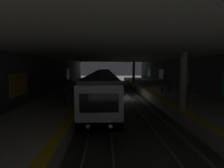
{
  "coord_description": "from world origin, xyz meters",
  "views": [
    {
      "loc": [
        -25.61,
        1.85,
        4.5
      ],
      "look_at": [
        2.42,
        0.79,
        1.75
      ],
      "focal_mm": 29.43,
      "sensor_mm": 36.0,
      "label": 1
    }
  ],
  "objects_px": {
    "bench_right_mid": "(58,87)",
    "bench_right_far": "(72,81)",
    "metro_train": "(103,81)",
    "bench_left_mid": "(159,81)",
    "pillar_far": "(134,72)",
    "backpack_on_floor": "(71,89)",
    "person_walking_mid": "(169,85)",
    "bench_right_near": "(41,94)",
    "suitcase_rolling": "(162,90)",
    "pillar_near": "(183,81)",
    "person_waiting_near": "(66,96)",
    "person_standing_far": "(80,78)",
    "trash_bin": "(54,92)"
  },
  "relations": [
    {
      "from": "person_standing_far",
      "to": "bench_right_near",
      "type": "bearing_deg",
      "value": 175.32
    },
    {
      "from": "metro_train",
      "to": "bench_left_mid",
      "type": "distance_m",
      "value": 11.82
    },
    {
      "from": "bench_right_near",
      "to": "bench_right_mid",
      "type": "height_order",
      "value": "same"
    },
    {
      "from": "bench_left_mid",
      "to": "person_standing_far",
      "type": "bearing_deg",
      "value": 79.89
    },
    {
      "from": "metro_train",
      "to": "person_walking_mid",
      "type": "bearing_deg",
      "value": -122.26
    },
    {
      "from": "metro_train",
      "to": "pillar_far",
      "type": "bearing_deg",
      "value": -34.81
    },
    {
      "from": "metro_train",
      "to": "person_walking_mid",
      "type": "xyz_separation_m",
      "value": [
        -5.69,
        -9.02,
        -0.05
      ]
    },
    {
      "from": "person_waiting_near",
      "to": "backpack_on_floor",
      "type": "bearing_deg",
      "value": 8.22
    },
    {
      "from": "pillar_near",
      "to": "person_waiting_near",
      "type": "height_order",
      "value": "pillar_near"
    },
    {
      "from": "backpack_on_floor",
      "to": "bench_right_mid",
      "type": "bearing_deg",
      "value": 79.33
    },
    {
      "from": "bench_left_mid",
      "to": "person_walking_mid",
      "type": "distance_m",
      "value": 10.76
    },
    {
      "from": "backpack_on_floor",
      "to": "trash_bin",
      "type": "bearing_deg",
      "value": 166.74
    },
    {
      "from": "metro_train",
      "to": "backpack_on_floor",
      "type": "bearing_deg",
      "value": 132.52
    },
    {
      "from": "pillar_near",
      "to": "bench_right_mid",
      "type": "relative_size",
      "value": 2.68
    },
    {
      "from": "pillar_near",
      "to": "bench_left_mid",
      "type": "relative_size",
      "value": 2.68
    },
    {
      "from": "bench_right_far",
      "to": "suitcase_rolling",
      "type": "xyz_separation_m",
      "value": [
        -13.24,
        -14.21,
        -0.18
      ]
    },
    {
      "from": "person_walking_mid",
      "to": "bench_left_mid",
      "type": "bearing_deg",
      "value": -9.18
    },
    {
      "from": "bench_left_mid",
      "to": "person_standing_far",
      "type": "distance_m",
      "value": 15.8
    },
    {
      "from": "pillar_far",
      "to": "metro_train",
      "type": "distance_m",
      "value": 11.55
    },
    {
      "from": "pillar_far",
      "to": "bench_right_near",
      "type": "relative_size",
      "value": 2.68
    },
    {
      "from": "pillar_near",
      "to": "trash_bin",
      "type": "distance_m",
      "value": 14.18
    },
    {
      "from": "bench_left_mid",
      "to": "backpack_on_floor",
      "type": "bearing_deg",
      "value": 120.73
    },
    {
      "from": "person_waiting_near",
      "to": "suitcase_rolling",
      "type": "height_order",
      "value": "person_waiting_near"
    },
    {
      "from": "bench_left_mid",
      "to": "bench_right_mid",
      "type": "height_order",
      "value": "same"
    },
    {
      "from": "person_standing_far",
      "to": "suitcase_rolling",
      "type": "distance_m",
      "value": 18.89
    },
    {
      "from": "pillar_near",
      "to": "backpack_on_floor",
      "type": "bearing_deg",
      "value": 43.56
    },
    {
      "from": "bench_right_mid",
      "to": "trash_bin",
      "type": "relative_size",
      "value": 2.0
    },
    {
      "from": "pillar_far",
      "to": "metro_train",
      "type": "bearing_deg",
      "value": 145.19
    },
    {
      "from": "pillar_near",
      "to": "pillar_far",
      "type": "distance_m",
      "value": 25.21
    },
    {
      "from": "pillar_far",
      "to": "bench_right_far",
      "type": "height_order",
      "value": "pillar_far"
    },
    {
      "from": "bench_left_mid",
      "to": "person_walking_mid",
      "type": "xyz_separation_m",
      "value": [
        -10.61,
        1.72,
        0.4
      ]
    },
    {
      "from": "bench_right_far",
      "to": "bench_left_mid",
      "type": "bearing_deg",
      "value": -96.8
    },
    {
      "from": "bench_right_mid",
      "to": "backpack_on_floor",
      "type": "relative_size",
      "value": 4.25
    },
    {
      "from": "bench_right_mid",
      "to": "bench_right_far",
      "type": "height_order",
      "value": "same"
    },
    {
      "from": "bench_right_near",
      "to": "bench_left_mid",
      "type": "bearing_deg",
      "value": -47.28
    },
    {
      "from": "pillar_far",
      "to": "bench_right_far",
      "type": "xyz_separation_m",
      "value": [
        -2.46,
        12.88,
        -1.75
      ]
    },
    {
      "from": "bench_left_mid",
      "to": "bench_right_far",
      "type": "bearing_deg",
      "value": 83.2
    },
    {
      "from": "metro_train",
      "to": "person_walking_mid",
      "type": "height_order",
      "value": "metro_train"
    },
    {
      "from": "person_walking_mid",
      "to": "person_standing_far",
      "type": "xyz_separation_m",
      "value": [
        13.39,
        13.84,
        0.03
      ]
    },
    {
      "from": "pillar_near",
      "to": "person_walking_mid",
      "type": "bearing_deg",
      "value": -13.74
    },
    {
      "from": "bench_right_far",
      "to": "person_waiting_near",
      "type": "distance_m",
      "value": 21.71
    },
    {
      "from": "bench_right_near",
      "to": "trash_bin",
      "type": "height_order",
      "value": "bench_right_near"
    },
    {
      "from": "pillar_far",
      "to": "bench_right_mid",
      "type": "height_order",
      "value": "pillar_far"
    },
    {
      "from": "pillar_far",
      "to": "backpack_on_floor",
      "type": "height_order",
      "value": "pillar_far"
    },
    {
      "from": "metro_train",
      "to": "bench_right_mid",
      "type": "xyz_separation_m",
      "value": [
        -3.8,
        6.33,
        -0.45
      ]
    },
    {
      "from": "bench_left_mid",
      "to": "backpack_on_floor",
      "type": "xyz_separation_m",
      "value": [
        -9.07,
        15.26,
        -0.32
      ]
    },
    {
      "from": "pillar_near",
      "to": "backpack_on_floor",
      "type": "xyz_separation_m",
      "value": [
        11.64,
        11.07,
        -2.08
      ]
    },
    {
      "from": "pillar_far",
      "to": "bench_left_mid",
      "type": "xyz_separation_m",
      "value": [
        -4.5,
        -4.18,
        -1.75
      ]
    },
    {
      "from": "pillar_near",
      "to": "suitcase_rolling",
      "type": "distance_m",
      "value": 9.79
    },
    {
      "from": "bench_right_far",
      "to": "pillar_far",
      "type": "bearing_deg",
      "value": -79.18
    }
  ]
}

